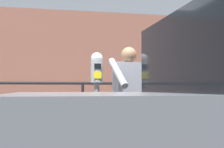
# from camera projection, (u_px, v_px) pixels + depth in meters

# --- Properties ---
(parking_meter) EXTENTS (0.17, 0.17, 1.51)m
(parking_meter) POSITION_uv_depth(u_px,v_px,m) (97.00, 84.00, 4.07)
(parking_meter) COLOR slate
(parking_meter) RESTS_ON sidewalk_curb
(pedestrian_at_meter) EXTENTS (0.59, 0.64, 1.60)m
(pedestrian_at_meter) POSITION_uv_depth(u_px,v_px,m) (129.00, 97.00, 4.16)
(pedestrian_at_meter) COLOR slate
(pedestrian_at_meter) RESTS_ON sidewalk_curb
(background_railing) EXTENTS (24.06, 0.06, 1.17)m
(background_railing) POSITION_uv_depth(u_px,v_px,m) (83.00, 97.00, 6.58)
(background_railing) COLOR black
(background_railing) RESTS_ON sidewalk_curb
(backdrop_wall) EXTENTS (32.00, 0.50, 3.35)m
(backdrop_wall) POSITION_uv_depth(u_px,v_px,m) (75.00, 71.00, 8.62)
(backdrop_wall) COLOR brown
(backdrop_wall) RESTS_ON ground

